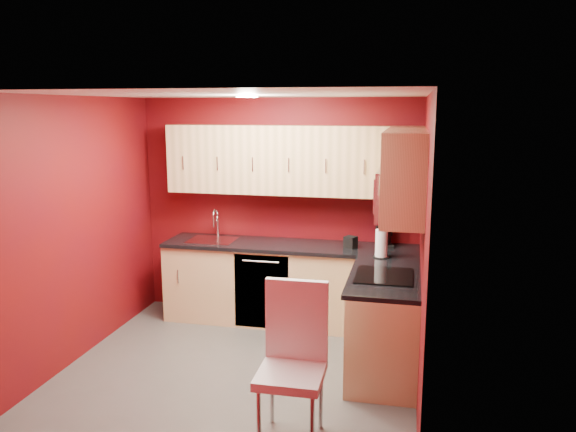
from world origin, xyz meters
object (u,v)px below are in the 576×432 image
at_px(microwave, 400,194).
at_px(coffee_maker, 385,234).
at_px(sink, 213,237).
at_px(dining_chair, 291,366).
at_px(napkin_holder, 351,242).
at_px(paper_towel, 381,244).

height_order(microwave, coffee_maker, microwave).
distance_m(microwave, sink, 2.43).
distance_m(coffee_maker, dining_chair, 2.46).
distance_m(sink, dining_chair, 2.67).
bearing_deg(dining_chair, coffee_maker, 76.70).
relative_size(napkin_holder, dining_chair, 0.11).
bearing_deg(microwave, paper_towel, 105.41).
xyz_separation_m(microwave, napkin_holder, (-0.52, 0.97, -0.69)).
xyz_separation_m(microwave, coffee_maker, (-0.17, 1.11, -0.61)).
bearing_deg(sink, dining_chair, -58.01).
distance_m(napkin_holder, paper_towel, 0.48).
bearing_deg(napkin_holder, paper_towel, -43.34).
height_order(napkin_holder, paper_towel, paper_towel).
relative_size(sink, napkin_holder, 4.16).
bearing_deg(napkin_holder, coffee_maker, 21.59).
distance_m(sink, paper_towel, 1.95).
relative_size(sink, paper_towel, 1.83).
bearing_deg(paper_towel, napkin_holder, 136.66).
bearing_deg(paper_towel, coffee_maker, 88.63).
relative_size(coffee_maker, dining_chair, 0.25).
distance_m(sink, napkin_holder, 1.57).
xyz_separation_m(napkin_holder, dining_chair, (-0.17, -2.21, -0.40)).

